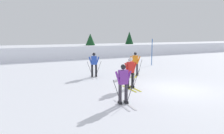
# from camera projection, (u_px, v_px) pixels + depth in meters

# --- Properties ---
(ground_plane) EXTENTS (120.00, 120.00, 0.00)m
(ground_plane) POSITION_uv_depth(u_px,v_px,m) (174.00, 89.00, 11.88)
(ground_plane) COLOR white
(far_snow_ridge) EXTENTS (80.00, 7.22, 1.57)m
(far_snow_ridge) POSITION_uv_depth(u_px,v_px,m) (65.00, 51.00, 29.45)
(far_snow_ridge) COLOR white
(far_snow_ridge) RESTS_ON ground
(skier_purple) EXTENTS (1.00, 1.64, 1.71)m
(skier_purple) POSITION_uv_depth(u_px,v_px,m) (123.00, 83.00, 9.22)
(skier_purple) COLOR silver
(skier_purple) RESTS_ON ground
(skier_blue) EXTENTS (0.95, 1.63, 1.71)m
(skier_blue) POSITION_uv_depth(u_px,v_px,m) (94.00, 63.00, 15.38)
(skier_blue) COLOR silver
(skier_blue) RESTS_ON ground
(skier_orange) EXTENTS (1.37, 1.41, 1.71)m
(skier_orange) POSITION_uv_depth(u_px,v_px,m) (135.00, 63.00, 15.85)
(skier_orange) COLOR gold
(skier_orange) RESTS_ON ground
(skier_red) EXTENTS (1.00, 1.63, 1.71)m
(skier_red) POSITION_uv_depth(u_px,v_px,m) (130.00, 71.00, 12.05)
(skier_red) COLOR gold
(skier_red) RESTS_ON ground
(trail_marker_pole) EXTENTS (0.07, 0.07, 2.59)m
(trail_marker_pole) POSITION_uv_depth(u_px,v_px,m) (152.00, 52.00, 21.28)
(trail_marker_pole) COLOR #1E56AD
(trail_marker_pole) RESTS_ON ground
(conifer_far_left) EXTENTS (2.12, 2.12, 3.15)m
(conifer_far_left) POSITION_uv_depth(u_px,v_px,m) (90.00, 43.00, 29.49)
(conifer_far_left) COLOR #513823
(conifer_far_left) RESTS_ON ground
(conifer_far_right) EXTENTS (1.82, 1.82, 3.49)m
(conifer_far_right) POSITION_uv_depth(u_px,v_px,m) (129.00, 41.00, 33.65)
(conifer_far_right) COLOR #513823
(conifer_far_right) RESTS_ON ground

